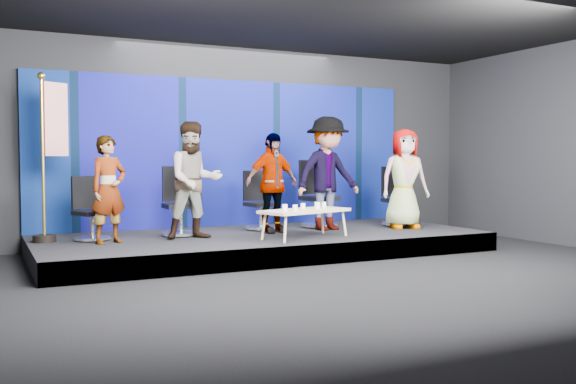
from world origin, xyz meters
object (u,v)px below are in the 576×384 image
at_px(flag_stand, 51,153).
at_px(panelist_a, 109,190).
at_px(chair_b, 180,213).
at_px(chair_c, 259,210).
at_px(chair_e, 397,206).
at_px(mug_a, 285,207).
at_px(mug_b, 295,208).
at_px(mug_e, 324,205).
at_px(panelist_b, 194,180).
at_px(panelist_c, 272,183).
at_px(panelist_e, 404,179).
at_px(coffee_table, 305,212).
at_px(panelist_d, 328,174).
at_px(mug_c, 303,206).
at_px(chair_d, 317,205).
at_px(mug_d, 317,205).
at_px(chair_a, 90,219).

bearing_deg(flag_stand, panelist_a, -69.24).
relative_size(chair_b, chair_c, 1.09).
height_order(panelist_a, chair_e, panelist_a).
bearing_deg(mug_a, mug_b, -12.49).
height_order(mug_b, mug_e, same).
bearing_deg(chair_e, flag_stand, -171.05).
xyz_separation_m(panelist_b, flag_stand, (-1.95, 0.63, 0.41)).
distance_m(panelist_c, panelist_e, 2.35).
relative_size(panelist_b, mug_e, 20.90).
distance_m(coffee_table, mug_e, 0.52).
xyz_separation_m(chair_e, panelist_e, (-0.18, -0.47, 0.51)).
bearing_deg(mug_b, panelist_a, 162.76).
height_order(panelist_d, mug_e, panelist_d).
xyz_separation_m(chair_b, mug_b, (1.39, -1.25, 0.12)).
relative_size(chair_c, panelist_e, 0.58).
distance_m(panelist_a, panelist_b, 1.25).
relative_size(panelist_b, mug_c, 20.58).
height_order(panelist_d, flag_stand, flag_stand).
height_order(chair_d, mug_b, chair_d).
relative_size(panelist_a, mug_d, 15.09).
bearing_deg(chair_a, panelist_e, -30.57).
distance_m(panelist_d, chair_e, 1.61).
height_order(chair_c, coffee_table, chair_c).
xyz_separation_m(chair_a, coffee_table, (2.97, -1.14, 0.09)).
relative_size(panelist_a, mug_c, 17.92).
bearing_deg(panelist_d, mug_e, -132.08).
relative_size(chair_b, mug_d, 10.70).
height_order(panelist_d, mug_c, panelist_d).
bearing_deg(chair_c, mug_a, -107.07).
bearing_deg(chair_b, chair_d, 4.89).
bearing_deg(chair_e, chair_d, 177.10).
relative_size(panelist_c, panelist_e, 0.94).
distance_m(panelist_d, mug_b, 1.49).
xyz_separation_m(chair_a, chair_e, (5.30, -0.22, 0.04)).
xyz_separation_m(panelist_d, flag_stand, (-4.33, 0.47, 0.34)).
bearing_deg(chair_b, mug_e, -22.36).
relative_size(chair_a, chair_b, 0.87).
xyz_separation_m(panelist_b, mug_b, (1.31, -0.76, -0.40)).
height_order(chair_b, chair_d, chair_d).
height_order(chair_b, mug_c, chair_b).
relative_size(chair_b, coffee_table, 0.71).
bearing_deg(mug_c, mug_e, 18.64).
distance_m(chair_d, mug_a, 1.91).
relative_size(panelist_a, mug_b, 18.16).
bearing_deg(panelist_b, panelist_a, 179.29).
bearing_deg(mug_b, chair_a, 155.40).
distance_m(chair_c, panelist_d, 1.31).
bearing_deg(mug_b, chair_b, 137.97).
relative_size(coffee_table, mug_a, 16.26).
bearing_deg(mug_e, chair_d, 66.58).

